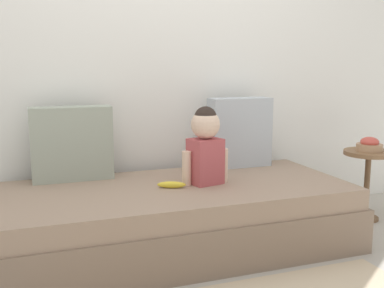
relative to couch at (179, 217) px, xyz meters
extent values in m
plane|color=#B2ADA3|center=(0.00, 0.00, -0.19)|extent=(12.00, 12.00, 0.00)
cube|color=white|center=(0.00, 0.61, 0.92)|extent=(5.31, 0.10, 2.23)
cube|color=#826C5B|center=(0.00, 0.00, -0.06)|extent=(2.11, 0.95, 0.27)
cube|color=gray|center=(0.00, 0.00, 0.14)|extent=(2.05, 0.92, 0.13)
cube|color=#99A393|center=(-0.58, 0.38, 0.43)|extent=(0.50, 0.16, 0.46)
cube|color=#B2BCC6|center=(0.58, 0.38, 0.44)|extent=(0.44, 0.16, 0.49)
cube|color=#B24C51|center=(0.17, 0.00, 0.34)|extent=(0.22, 0.19, 0.28)
sphere|color=beige|center=(0.17, 0.00, 0.57)|extent=(0.18, 0.18, 0.18)
sphere|color=#2D231E|center=(0.17, 0.00, 0.61)|extent=(0.14, 0.14, 0.14)
cylinder|color=beige|center=(0.05, 0.00, 0.30)|extent=(0.06, 0.06, 0.21)
cylinder|color=beige|center=(0.29, 0.00, 0.30)|extent=(0.06, 0.06, 0.21)
ellipsoid|color=yellow|center=(-0.06, -0.03, 0.22)|extent=(0.17, 0.10, 0.04)
cylinder|color=brown|center=(1.45, 0.04, 0.30)|extent=(0.35, 0.35, 0.03)
cylinder|color=brown|center=(1.45, 0.04, 0.04)|extent=(0.04, 0.04, 0.48)
cylinder|color=brown|center=(1.45, 0.04, -0.18)|extent=(0.19, 0.19, 0.02)
cylinder|color=tan|center=(1.45, 0.04, 0.34)|extent=(0.18, 0.18, 0.05)
ellipsoid|color=#CC4C42|center=(1.45, 0.04, 0.38)|extent=(0.13, 0.13, 0.07)
camera|label=1|loc=(-0.82, -2.51, 0.91)|focal=42.33mm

